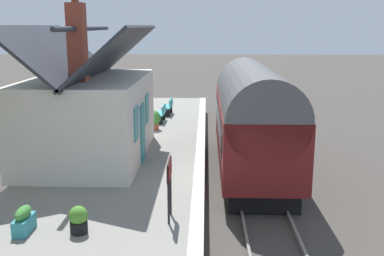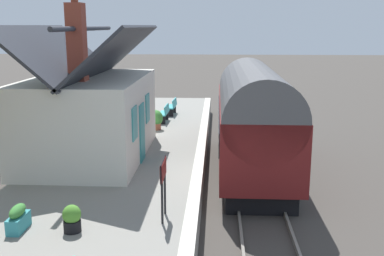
% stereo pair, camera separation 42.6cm
% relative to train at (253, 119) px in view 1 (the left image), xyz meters
% --- Properties ---
extents(ground_plane, '(160.00, 160.00, 0.00)m').
position_rel_train_xyz_m(ground_plane, '(-2.93, 0.90, -2.22)').
color(ground_plane, '#423D38').
extents(platform, '(32.00, 6.06, 0.98)m').
position_rel_train_xyz_m(platform, '(-2.93, 4.93, -1.73)').
color(platform, gray).
rests_on(platform, ground).
extents(platform_edge_coping, '(32.00, 0.36, 0.02)m').
position_rel_train_xyz_m(platform_edge_coping, '(-2.93, 2.08, -1.23)').
color(platform_edge_coping, beige).
rests_on(platform_edge_coping, platform).
extents(rail_near, '(52.00, 0.08, 0.14)m').
position_rel_train_xyz_m(rail_near, '(-2.93, -0.72, -2.15)').
color(rail_near, gray).
rests_on(rail_near, ground).
extents(rail_far, '(52.00, 0.08, 0.14)m').
position_rel_train_xyz_m(rail_far, '(-2.93, 0.72, -2.15)').
color(rail_far, gray).
rests_on(rail_far, ground).
extents(train, '(9.44, 2.73, 4.32)m').
position_rel_train_xyz_m(train, '(0.00, 0.00, 0.00)').
color(train, black).
rests_on(train, ground).
extents(station_building, '(7.03, 4.24, 5.94)m').
position_rel_train_xyz_m(station_building, '(-1.32, 6.17, 0.41)').
color(station_building, silver).
rests_on(station_building, platform).
extents(bench_near_building, '(1.42, 0.49, 0.88)m').
position_rel_train_xyz_m(bench_near_building, '(7.07, 3.92, -0.77)').
color(bench_near_building, teal).
rests_on(bench_near_building, platform).
extents(bench_mid_platform, '(1.41, 0.47, 0.88)m').
position_rel_train_xyz_m(bench_mid_platform, '(5.10, 4.14, -0.77)').
color(bench_mid_platform, teal).
rests_on(bench_mid_platform, platform).
extents(planter_bench_left, '(0.44, 0.44, 0.68)m').
position_rel_train_xyz_m(planter_bench_left, '(-7.71, 4.88, -0.90)').
color(planter_bench_left, black).
rests_on(planter_bench_left, platform).
extents(planter_bench_right, '(0.70, 0.70, 0.95)m').
position_rel_train_xyz_m(planter_bench_right, '(3.34, 4.36, -0.75)').
color(planter_bench_right, '#9E5138').
rests_on(planter_bench_right, platform).
extents(planter_edge_near, '(0.78, 0.32, 0.64)m').
position_rel_train_xyz_m(planter_edge_near, '(-7.70, 6.21, -0.93)').
color(planter_edge_near, teal).
rests_on(planter_edge_near, platform).
extents(station_sign_board, '(0.96, 0.06, 1.57)m').
position_rel_train_xyz_m(station_sign_board, '(-6.83, 2.78, -0.05)').
color(station_sign_board, black).
rests_on(station_sign_board, platform).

